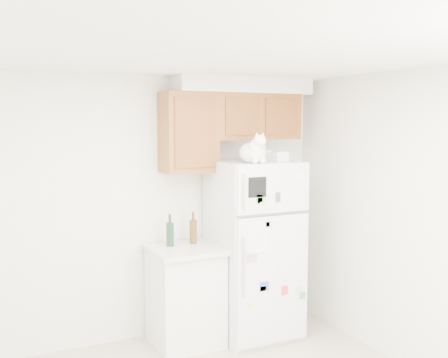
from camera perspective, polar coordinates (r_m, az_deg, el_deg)
room_shell at (r=3.36m, az=0.19°, el=-0.49°), size 3.84×4.04×2.52m
refrigerator at (r=5.13m, az=3.28°, el=-7.55°), size 0.76×0.78×1.70m
base_counter at (r=5.02m, az=-4.24°, el=-12.48°), size 0.64×0.64×0.92m
cat at (r=4.75m, az=3.30°, el=3.02°), size 0.28×0.40×0.28m
storage_box_back at (r=5.22m, az=4.15°, el=2.67°), size 0.22×0.19×0.10m
storage_box_front at (r=4.99m, az=6.04°, el=2.44°), size 0.17×0.13×0.09m
bottle_green at (r=4.91m, az=-5.90°, el=-5.56°), size 0.07×0.07×0.30m
bottle_amber at (r=5.00m, az=-3.37°, el=-5.31°), size 0.07×0.07×0.31m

